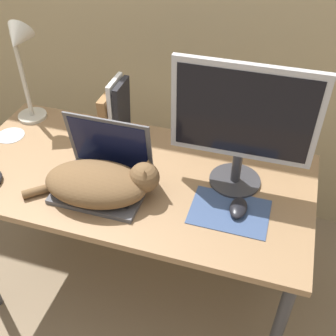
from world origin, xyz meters
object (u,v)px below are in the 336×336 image
object	(u,v)px
laptop	(104,175)
cat	(101,183)
computer_mouse	(238,208)
desk_lamp	(21,57)
book_row	(115,110)
external_monitor	(243,122)
cd_disc	(11,135)

from	to	relation	value
laptop	cat	distance (m)	0.06
computer_mouse	desk_lamp	bearing A→B (deg)	163.52
cat	computer_mouse	bearing A→B (deg)	8.20
cat	book_row	xyz separation A→B (m)	(-0.11, 0.40, 0.04)
cat	desk_lamp	xyz separation A→B (m)	(-0.49, 0.36, 0.25)
cat	external_monitor	size ratio (longest dim) A/B	0.97
laptop	book_row	distance (m)	0.36
computer_mouse	cd_disc	world-z (taller)	computer_mouse
laptop	computer_mouse	size ratio (longest dim) A/B	3.15
cat	cd_disc	distance (m)	0.59
computer_mouse	external_monitor	bearing A→B (deg)	104.48
laptop	desk_lamp	distance (m)	0.62
book_row	cd_disc	distance (m)	0.48
laptop	cat	world-z (taller)	laptop
cat	book_row	bearing A→B (deg)	104.92
desk_lamp	computer_mouse	bearing A→B (deg)	-16.48
book_row	desk_lamp	size ratio (longest dim) A/B	0.54
cat	external_monitor	distance (m)	0.54
external_monitor	desk_lamp	size ratio (longest dim) A/B	1.06
book_row	cd_disc	size ratio (longest dim) A/B	2.14
laptop	external_monitor	world-z (taller)	external_monitor
cat	cd_disc	world-z (taller)	cat
cat	cd_disc	bearing A→B (deg)	156.88
cat	book_row	size ratio (longest dim) A/B	1.90
external_monitor	cd_disc	xyz separation A→B (m)	(-0.99, 0.01, -0.27)
computer_mouse	book_row	bearing A→B (deg)	151.11
computer_mouse	laptop	bearing A→B (deg)	-178.72
external_monitor	book_row	world-z (taller)	external_monitor
external_monitor	computer_mouse	bearing A→B (deg)	-75.52
cd_disc	external_monitor	bearing A→B (deg)	-0.48
cat	laptop	bearing A→B (deg)	105.21
cat	computer_mouse	xyz separation A→B (m)	(0.49, 0.07, -0.05)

